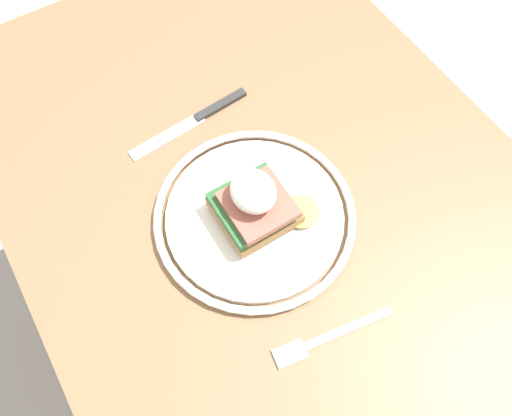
# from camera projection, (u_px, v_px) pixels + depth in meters

# --- Properties ---
(ground_plane) EXTENTS (6.00, 6.00, 0.00)m
(ground_plane) POSITION_uv_depth(u_px,v_px,m) (268.00, 334.00, 1.31)
(ground_plane) COLOR #9E9993
(dining_table) EXTENTS (0.99, 0.65, 0.75)m
(dining_table) POSITION_uv_depth(u_px,v_px,m) (277.00, 244.00, 0.76)
(dining_table) COLOR #846042
(dining_table) RESTS_ON ground_plane
(plate) EXTENTS (0.25, 0.25, 0.02)m
(plate) POSITION_uv_depth(u_px,v_px,m) (256.00, 218.00, 0.62)
(plate) COLOR silver
(plate) RESTS_ON dining_table
(sandwich) EXTENTS (0.09, 0.12, 0.08)m
(sandwich) POSITION_uv_depth(u_px,v_px,m) (256.00, 205.00, 0.59)
(sandwich) COLOR #9E703D
(sandwich) RESTS_ON plate
(fork) EXTENTS (0.04, 0.15, 0.00)m
(fork) POSITION_uv_depth(u_px,v_px,m) (327.00, 337.00, 0.56)
(fork) COLOR silver
(fork) RESTS_ON dining_table
(knife) EXTENTS (0.03, 0.19, 0.01)m
(knife) POSITION_uv_depth(u_px,v_px,m) (199.00, 118.00, 0.69)
(knife) COLOR #2D2D2D
(knife) RESTS_ON dining_table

